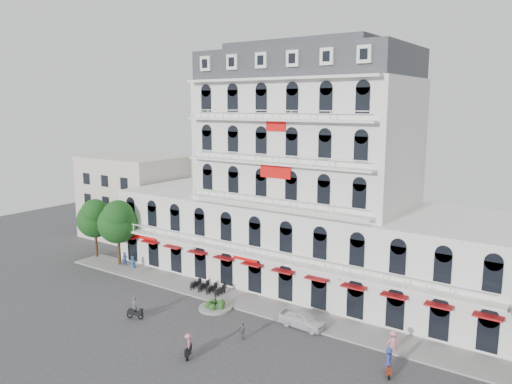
% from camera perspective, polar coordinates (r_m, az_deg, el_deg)
% --- Properties ---
extents(ground, '(120.00, 120.00, 0.00)m').
position_cam_1_polar(ground, '(43.63, -6.70, -16.57)').
color(ground, '#38383A').
rests_on(ground, ground).
extents(sidewalk, '(53.00, 4.00, 0.16)m').
position_cam_1_polar(sidewalk, '(50.04, 0.31, -12.80)').
color(sidewalk, gray).
rests_on(sidewalk, ground).
extents(main_building, '(45.00, 15.00, 25.80)m').
position_cam_1_polar(main_building, '(54.62, 5.67, -0.08)').
color(main_building, silver).
rests_on(main_building, ground).
extents(flank_building_west, '(14.00, 10.00, 12.00)m').
position_cam_1_polar(flank_building_west, '(75.72, -13.82, -0.54)').
color(flank_building_west, beige).
rests_on(flank_building_west, ground).
extents(traffic_island, '(3.20, 3.20, 1.60)m').
position_cam_1_polar(traffic_island, '(49.43, -4.66, -12.90)').
color(traffic_island, gray).
rests_on(traffic_island, ground).
extents(parked_scooter_row, '(4.40, 1.80, 1.10)m').
position_cam_1_polar(parked_scooter_row, '(53.51, -5.54, -11.38)').
color(parked_scooter_row, black).
rests_on(parked_scooter_row, ground).
extents(tree_west_outer, '(4.50, 4.48, 7.76)m').
position_cam_1_polar(tree_west_outer, '(66.57, -17.94, -2.74)').
color(tree_west_outer, '#382314').
rests_on(tree_west_outer, ground).
extents(tree_west_inner, '(4.76, 4.76, 8.25)m').
position_cam_1_polar(tree_west_inner, '(62.35, -15.52, -3.15)').
color(tree_west_inner, '#382314').
rests_on(tree_west_inner, ground).
extents(parked_car, '(4.42, 1.91, 1.48)m').
position_cam_1_polar(parked_car, '(45.61, 5.34, -14.29)').
color(parked_car, silver).
rests_on(parked_car, ground).
extents(rider_west, '(1.64, 0.83, 2.12)m').
position_cam_1_polar(rider_west, '(48.28, -13.69, -12.86)').
color(rider_west, black).
rests_on(rider_west, ground).
extents(rider_east, '(0.97, 1.58, 2.18)m').
position_cam_1_polar(rider_east, '(39.32, 14.90, -18.23)').
color(rider_east, maroon).
rests_on(rider_east, ground).
extents(rider_center, '(1.09, 1.50, 1.96)m').
position_cam_1_polar(rider_center, '(40.85, -7.76, -16.96)').
color(rider_center, black).
rests_on(rider_center, ground).
extents(pedestrian_left, '(0.92, 0.74, 1.64)m').
position_cam_1_polar(pedestrian_left, '(61.90, -13.89, -7.84)').
color(pedestrian_left, '#275277').
rests_on(pedestrian_left, ground).
extents(pedestrian_mid, '(0.98, 0.68, 1.54)m').
position_cam_1_polar(pedestrian_mid, '(43.36, -1.56, -15.55)').
color(pedestrian_mid, slate).
rests_on(pedestrian_mid, ground).
extents(pedestrian_right, '(1.37, 1.29, 1.86)m').
position_cam_1_polar(pedestrian_right, '(42.61, 15.38, -16.17)').
color(pedestrian_right, '#DB7483').
rests_on(pedestrian_right, ground).
extents(pedestrian_far, '(0.76, 0.80, 1.83)m').
position_cam_1_polar(pedestrian_far, '(62.89, -14.75, -7.50)').
color(pedestrian_far, navy).
rests_on(pedestrian_far, ground).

